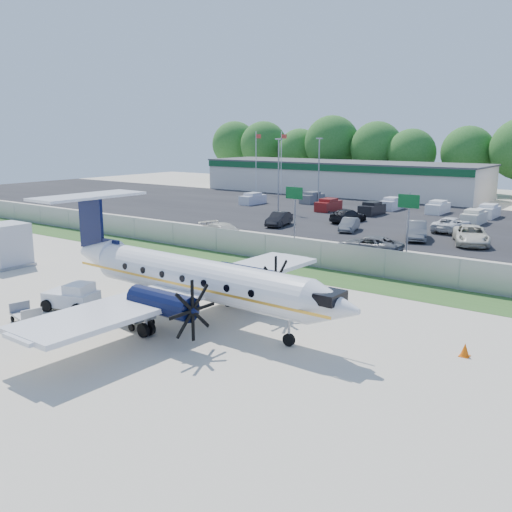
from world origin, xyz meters
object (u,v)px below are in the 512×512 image
Objects in this scene: baggage_cart_far at (133,315)px; baggage_cart_near at (26,315)px; service_container at (7,246)px; aircraft at (192,277)px; pushback_tug at (73,297)px.

baggage_cart_near is at bearing -147.03° from baggage_cart_far.
aircraft is at bearing -3.43° from service_container.
service_container is (-12.93, 6.67, 1.05)m from baggage_cart_near.
pushback_tug is 1.61× the size of baggage_cart_near.
baggage_cart_near is at bearing -27.29° from service_container.
baggage_cart_far is at bearing 1.78° from pushback_tug.
service_container is at bearing 176.57° from aircraft.
service_container is at bearing 163.91° from pushback_tug.
service_container is (-19.69, 1.18, -0.86)m from aircraft.
aircraft is 8.92m from baggage_cart_near.
baggage_cart_near is 5.67m from baggage_cart_far.
service_container reaches higher than baggage_cart_near.
aircraft is 6.17× the size of pushback_tug.
pushback_tug is 13.49m from service_container.
service_container reaches higher than baggage_cart_far.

